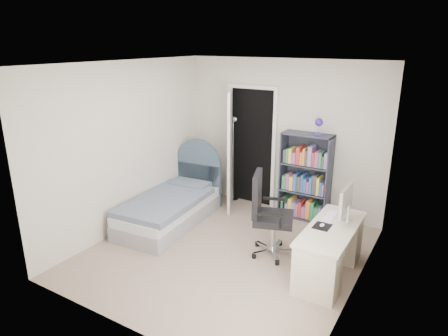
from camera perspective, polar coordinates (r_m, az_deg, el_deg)
The scene contains 8 objects.
room_shell at distance 5.07m, azimuth 0.28°, elevation 0.45°, with size 3.50×3.70×2.60m.
door at distance 6.74m, azimuth 1.95°, elevation 2.96°, with size 0.92×0.75×2.06m.
bed at distance 6.38m, azimuth -7.44°, elevation -5.42°, with size 1.04×1.96×1.16m.
nightstand at distance 7.31m, azimuth -2.79°, elevation -0.93°, with size 0.43×0.43×0.63m.
floor_lamp at distance 7.04m, azimuth 1.38°, elevation 0.14°, with size 0.22×0.22×1.53m.
bookcase at distance 6.47m, azimuth 11.60°, elevation -1.78°, with size 0.78×0.33×1.66m.
desk at distance 5.09m, azimuth 14.95°, elevation -11.05°, with size 0.53×1.33×1.09m.
office_chair at distance 5.30m, azimuth 6.15°, elevation -6.05°, with size 0.65×0.66×1.14m.
Camera 1 is at (2.48, -4.15, 2.76)m, focal length 32.00 mm.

